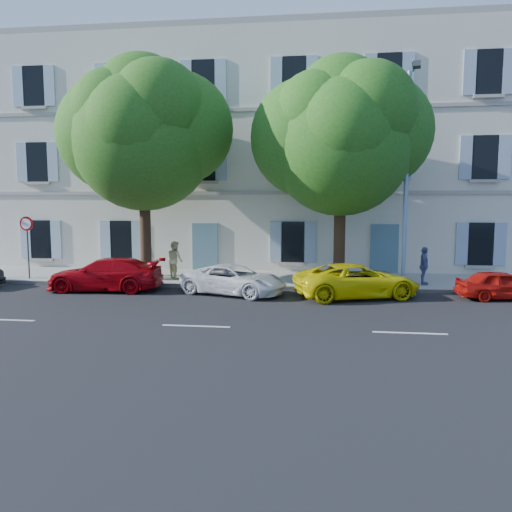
# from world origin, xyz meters

# --- Properties ---
(ground) EXTENTS (90.00, 90.00, 0.00)m
(ground) POSITION_xyz_m (0.00, 0.00, 0.00)
(ground) COLOR black
(sidewalk) EXTENTS (36.00, 4.50, 0.15)m
(sidewalk) POSITION_xyz_m (0.00, 4.45, 0.07)
(sidewalk) COLOR #A09E96
(sidewalk) RESTS_ON ground
(kerb) EXTENTS (36.00, 0.16, 0.16)m
(kerb) POSITION_xyz_m (0.00, 2.28, 0.08)
(kerb) COLOR #9E998E
(kerb) RESTS_ON ground
(building) EXTENTS (28.00, 7.00, 12.00)m
(building) POSITION_xyz_m (0.00, 10.20, 6.00)
(building) COLOR beige
(building) RESTS_ON ground
(car_red_coupe) EXTENTS (4.67, 2.09, 1.33)m
(car_red_coupe) POSITION_xyz_m (-5.04, 1.17, 0.66)
(car_red_coupe) COLOR #A4040C
(car_red_coupe) RESTS_ON ground
(car_white_coupe) EXTENTS (4.52, 3.15, 1.15)m
(car_white_coupe) POSITION_xyz_m (0.23, 1.05, 0.57)
(car_white_coupe) COLOR white
(car_white_coupe) RESTS_ON ground
(car_yellow_supercar) EXTENTS (5.08, 3.51, 1.29)m
(car_yellow_supercar) POSITION_xyz_m (4.91, 0.97, 0.64)
(car_yellow_supercar) COLOR yellow
(car_yellow_supercar) RESTS_ON ground
(car_red_hatchback) EXTENTS (3.29, 1.64, 1.08)m
(car_red_hatchback) POSITION_xyz_m (10.15, 1.31, 0.54)
(car_red_hatchback) COLOR #AF110A
(car_red_hatchback) RESTS_ON ground
(tree_left) EXTENTS (6.04, 6.04, 9.36)m
(tree_left) POSITION_xyz_m (-4.06, 3.21, 6.17)
(tree_left) COLOR #3A2819
(tree_left) RESTS_ON sidewalk
(tree_right) EXTENTS (5.78, 5.78, 8.90)m
(tree_right) POSITION_xyz_m (4.32, 3.02, 5.86)
(tree_right) COLOR #3A2819
(tree_right) RESTS_ON sidewalk
(road_sign) EXTENTS (0.64, 0.10, 2.78)m
(road_sign) POSITION_xyz_m (-9.36, 2.80, 2.15)
(road_sign) COLOR #383A3D
(road_sign) RESTS_ON sidewalk
(street_lamp) EXTENTS (0.39, 1.82, 8.48)m
(street_lamp) POSITION_xyz_m (6.85, 2.44, 4.95)
(street_lamp) COLOR #7293BF
(street_lamp) RESTS_ON sidewalk
(pedestrian_a) EXTENTS (0.73, 0.64, 1.67)m
(pedestrian_a) POSITION_xyz_m (-4.40, 4.36, 0.99)
(pedestrian_a) COLOR silver
(pedestrian_a) RESTS_ON sidewalk
(pedestrian_b) EXTENTS (1.03, 1.03, 1.68)m
(pedestrian_b) POSITION_xyz_m (-2.89, 3.69, 0.99)
(pedestrian_b) COLOR #D0CC85
(pedestrian_b) RESTS_ON sidewalk
(pedestrian_c) EXTENTS (0.49, 0.96, 1.57)m
(pedestrian_c) POSITION_xyz_m (7.81, 3.37, 0.93)
(pedestrian_c) COLOR #55659C
(pedestrian_c) RESTS_ON sidewalk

